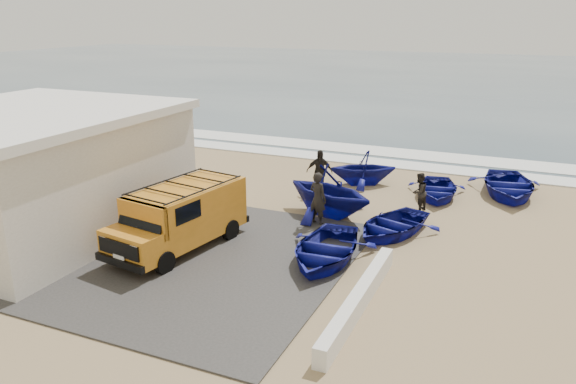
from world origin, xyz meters
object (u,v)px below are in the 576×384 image
(building, at_px, (30,170))
(fisherman_back, at_px, (319,172))
(boat_near_right, at_px, (392,225))
(boat_near_left, at_px, (325,249))
(boat_mid_right, at_px, (437,189))
(boat_far_left, at_px, (363,168))
(parapet, at_px, (359,299))
(fisherman_middle, at_px, (419,192))
(fisherman_front, at_px, (318,199))
(boat_mid_left, at_px, (329,190))
(van, at_px, (181,215))
(boat_far_right, at_px, (508,185))

(building, height_order, fisherman_back, building)
(building, distance_m, boat_near_right, 12.97)
(fisherman_back, bearing_deg, building, -151.11)
(building, relative_size, fisherman_back, 4.90)
(building, relative_size, boat_near_left, 2.37)
(boat_mid_right, height_order, boat_far_left, boat_far_left)
(parapet, distance_m, fisherman_back, 10.05)
(parapet, xyz_separation_m, fisherman_middle, (-0.10, 8.41, 0.50))
(boat_near_left, relative_size, fisherman_front, 1.99)
(boat_near_right, height_order, boat_mid_left, boat_mid_left)
(boat_far_left, bearing_deg, boat_near_left, -17.54)
(building, xyz_separation_m, fisherman_front, (9.28, 4.41, -1.17))
(parapet, bearing_deg, van, 166.69)
(building, xyz_separation_m, boat_near_right, (12.03, 4.49, -1.79))
(boat_mid_right, bearing_deg, boat_near_left, -114.34)
(boat_near_left, bearing_deg, boat_far_left, 94.80)
(boat_near_right, distance_m, boat_far_left, 6.13)
(parapet, bearing_deg, boat_mid_left, 116.10)
(boat_near_right, distance_m, fisherman_front, 2.83)
(boat_near_left, bearing_deg, building, -176.09)
(van, distance_m, fisherman_back, 7.70)
(boat_near_left, distance_m, boat_far_right, 10.64)
(building, distance_m, boat_mid_right, 15.97)
(boat_mid_right, distance_m, boat_far_left, 3.51)
(boat_mid_right, height_order, boat_far_right, boat_far_right)
(parapet, relative_size, boat_near_right, 1.67)
(parapet, distance_m, boat_mid_right, 10.41)
(boat_mid_left, relative_size, boat_far_right, 0.87)
(boat_near_right, xyz_separation_m, fisherman_back, (-4.03, 3.47, 0.59))
(parapet, relative_size, fisherman_back, 3.13)
(building, height_order, boat_far_right, building)
(boat_far_left, relative_size, fisherman_middle, 1.93)
(boat_mid_left, bearing_deg, fisherman_back, 48.07)
(boat_near_right, distance_m, fisherman_back, 5.35)
(boat_near_right, relative_size, boat_mid_right, 1.04)
(building, height_order, van, building)
(parapet, relative_size, van, 1.14)
(boat_near_left, distance_m, boat_near_right, 3.35)
(boat_mid_right, xyz_separation_m, fisherman_middle, (-0.39, -1.99, 0.41))
(boat_mid_right, relative_size, fisherman_front, 1.74)
(building, xyz_separation_m, fisherman_back, (8.00, 7.97, -1.20))
(van, relative_size, boat_far_left, 1.77)
(boat_mid_left, bearing_deg, boat_near_right, -90.06)
(van, height_order, boat_mid_right, van)
(boat_far_right, height_order, fisherman_front, fisherman_front)
(fisherman_back, bearing_deg, boat_mid_left, -77.96)
(fisherman_middle, height_order, fisherman_back, fisherman_back)
(boat_far_right, bearing_deg, fisherman_front, -144.25)
(building, xyz_separation_m, boat_mid_left, (9.32, 5.49, -1.16))
(boat_far_left, xyz_separation_m, fisherman_front, (-0.07, -5.58, 0.21))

